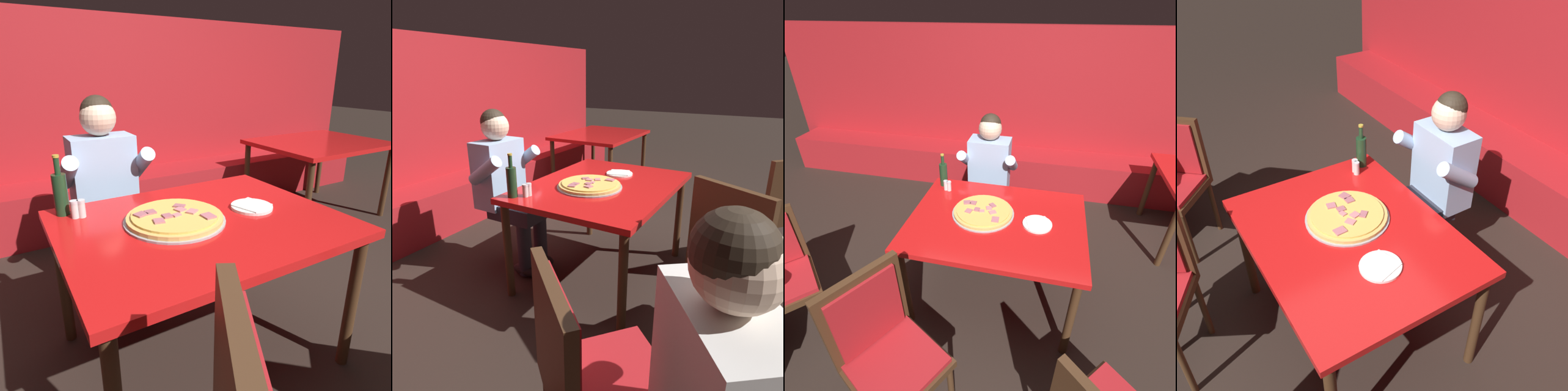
{
  "view_description": "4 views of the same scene",
  "coord_description": "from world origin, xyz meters",
  "views": [
    {
      "loc": [
        -0.77,
        -1.27,
        1.4
      ],
      "look_at": [
        -0.0,
        0.05,
        0.86
      ],
      "focal_mm": 32.0,
      "sensor_mm": 36.0,
      "label": 1
    },
    {
      "loc": [
        -2.18,
        -1.12,
        1.53
      ],
      "look_at": [
        -0.2,
        0.01,
        0.72
      ],
      "focal_mm": 32.0,
      "sensor_mm": 36.0,
      "label": 2
    },
    {
      "loc": [
        0.29,
        -1.78,
        2.1
      ],
      "look_at": [
        -0.18,
        0.25,
        0.78
      ],
      "focal_mm": 28.0,
      "sensor_mm": 36.0,
      "label": 3
    },
    {
      "loc": [
        1.53,
        -0.82,
        2.29
      ],
      "look_at": [
        -0.12,
        0.21,
        0.84
      ],
      "focal_mm": 40.0,
      "sensor_mm": 36.0,
      "label": 4
    }
  ],
  "objects": [
    {
      "name": "pizza",
      "position": [
        -0.11,
        0.05,
        0.77
      ],
      "size": [
        0.47,
        0.47,
        0.05
      ],
      "color": "#9E9EA3",
      "rests_on": "main_dining_table"
    },
    {
      "name": "booth_bench",
      "position": [
        0.0,
        1.86,
        0.23
      ],
      "size": [
        6.46,
        0.48,
        0.46
      ],
      "primitive_type": "cube",
      "color": "#A3191E",
      "rests_on": "ground_plane"
    },
    {
      "name": "shaker_oregano",
      "position": [
        -0.47,
        0.31,
        0.79
      ],
      "size": [
        0.04,
        0.04,
        0.09
      ],
      "color": "silver",
      "rests_on": "main_dining_table"
    },
    {
      "name": "shaker_parmesan",
      "position": [
        -0.5,
        0.32,
        0.79
      ],
      "size": [
        0.04,
        0.04,
        0.09
      ],
      "color": "silver",
      "rests_on": "main_dining_table"
    },
    {
      "name": "plate_white_paper",
      "position": [
        0.3,
        -0.0,
        0.76
      ],
      "size": [
        0.21,
        0.21,
        0.02
      ],
      "color": "white",
      "rests_on": "main_dining_table"
    },
    {
      "name": "diner_seated_blue_shirt",
      "position": [
        -0.22,
        0.72,
        0.71
      ],
      "size": [
        0.53,
        0.53,
        1.27
      ],
      "color": "black",
      "rests_on": "ground_plane"
    },
    {
      "name": "dining_chair_side_aisle",
      "position": [
        -0.4,
        -1.0,
        0.6
      ],
      "size": [
        0.6,
        0.6,
        1.03
      ],
      "color": "#422816",
      "rests_on": "ground_plane"
    },
    {
      "name": "beer_bottle",
      "position": [
        -0.54,
        0.39,
        0.86
      ],
      "size": [
        0.07,
        0.07,
        0.29
      ],
      "color": "#19381E",
      "rests_on": "main_dining_table"
    },
    {
      "name": "background_dining_table",
      "position": [
        2.0,
        1.06,
        0.67
      ],
      "size": [
        1.22,
        0.96,
        0.75
      ],
      "color": "#422816",
      "rests_on": "ground_plane"
    },
    {
      "name": "main_dining_table",
      "position": [
        0.0,
        0.0,
        0.68
      ],
      "size": [
        1.28,
        0.99,
        0.75
      ],
      "color": "#422816",
      "rests_on": "ground_plane"
    },
    {
      "name": "dining_chair_far_left",
      "position": [
        -1.39,
        -0.67,
        0.56
      ],
      "size": [
        0.62,
        0.62,
        0.96
      ],
      "color": "#422816",
      "rests_on": "ground_plane"
    },
    {
      "name": "dining_chair_near_right",
      "position": [
        0.69,
        -1.13,
        0.57
      ],
      "size": [
        0.62,
        0.62,
        0.96
      ],
      "color": "#422816",
      "rests_on": "ground_plane"
    },
    {
      "name": "ground_plane",
      "position": [
        0.0,
        0.0,
        0.0
      ],
      "size": [
        24.0,
        24.0,
        0.0
      ],
      "primitive_type": "plane",
      "color": "black"
    },
    {
      "name": "booth_wall_panel",
      "position": [
        0.0,
        2.18,
        0.95
      ],
      "size": [
        6.8,
        0.16,
        1.9
      ],
      "primitive_type": "cube",
      "color": "#A3191E",
      "rests_on": "ground_plane"
    }
  ]
}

